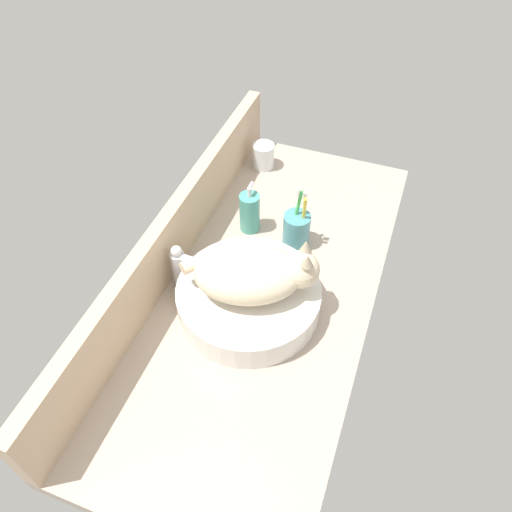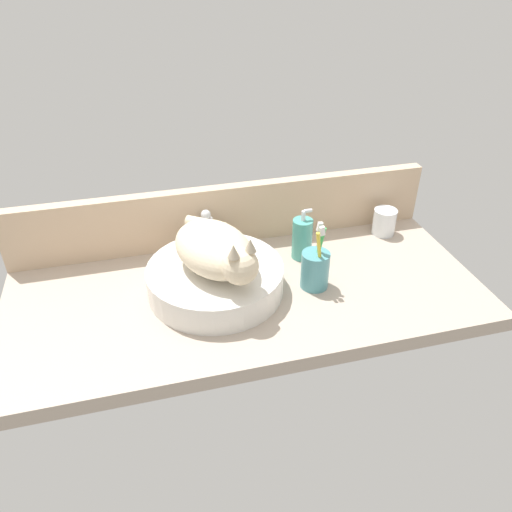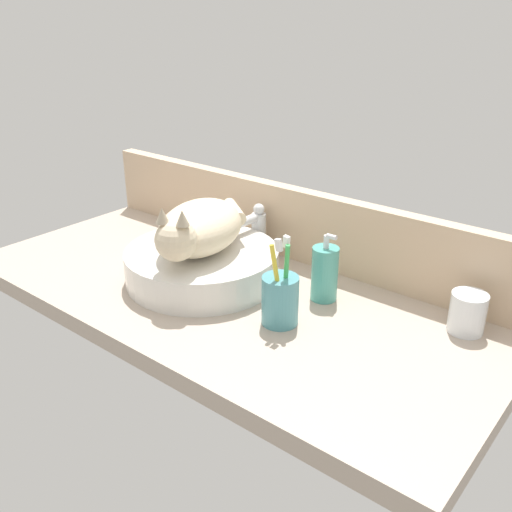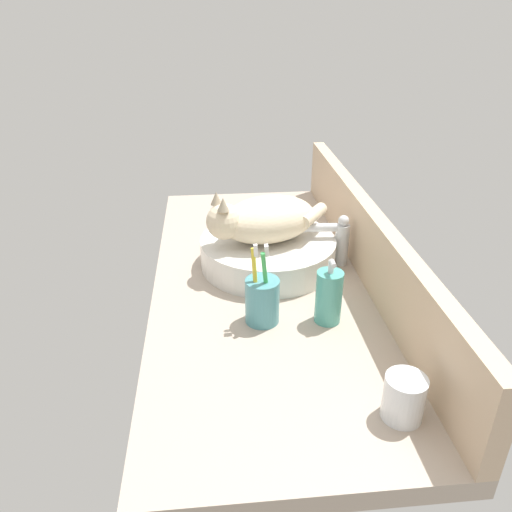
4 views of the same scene
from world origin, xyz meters
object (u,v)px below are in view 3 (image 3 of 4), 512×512
object	(u,v)px
sink_basin	(202,265)
water_glass	(467,315)
soap_dispenser	(325,273)
toothbrush_cup	(280,299)
cat	(198,228)
faucet	(256,229)

from	to	relation	value
sink_basin	water_glass	xyz separation A→B (cm)	(55.20, 15.88, -0.23)
sink_basin	water_glass	size ratio (longest dim) A/B	4.33
sink_basin	soap_dispenser	xyz separation A→B (cm)	(26.60, 9.78, 2.33)
soap_dispenser	water_glass	size ratio (longest dim) A/B	1.89
soap_dispenser	toothbrush_cup	distance (cm)	14.12
cat	toothbrush_cup	size ratio (longest dim) A/B	1.68
soap_dispenser	cat	bearing A→B (deg)	-157.05
soap_dispenser	water_glass	distance (cm)	29.36
sink_basin	soap_dispenser	world-z (taller)	soap_dispenser
cat	soap_dispenser	world-z (taller)	cat
soap_dispenser	water_glass	bearing A→B (deg)	12.05
toothbrush_cup	water_glass	distance (cm)	36.05
cat	soap_dispenser	distance (cm)	29.19
soap_dispenser	faucet	bearing A→B (deg)	162.26
soap_dispenser	toothbrush_cup	bearing A→B (deg)	-95.03
faucet	water_glass	bearing A→B (deg)	-2.16
water_glass	faucet	bearing A→B (deg)	177.84
cat	toothbrush_cup	bearing A→B (deg)	-6.91
sink_basin	water_glass	bearing A→B (deg)	16.05
faucet	soap_dispenser	bearing A→B (deg)	-17.74
faucet	soap_dispenser	size ratio (longest dim) A/B	0.90
cat	soap_dispenser	size ratio (longest dim) A/B	2.07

